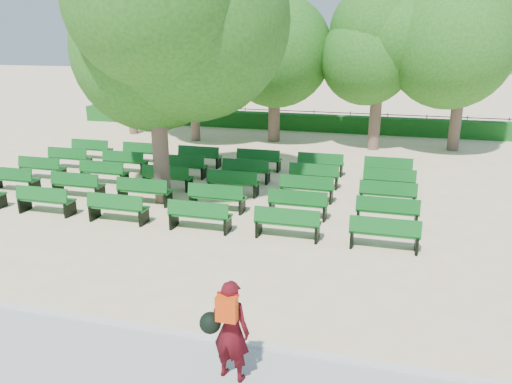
% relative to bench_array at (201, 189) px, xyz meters
% --- Properties ---
extents(ground, '(120.00, 120.00, 0.00)m').
position_rel_bench_array_xyz_m(ground, '(0.97, -1.89, -0.09)').
color(ground, beige).
extents(paving, '(30.00, 2.20, 0.06)m').
position_rel_bench_array_xyz_m(paving, '(0.97, -9.29, -0.06)').
color(paving, '#ABACA7').
rests_on(paving, ground).
extents(curb, '(30.00, 0.12, 0.10)m').
position_rel_bench_array_xyz_m(curb, '(0.97, -8.14, -0.04)').
color(curb, silver).
rests_on(curb, ground).
extents(hedge, '(26.00, 0.70, 0.90)m').
position_rel_bench_array_xyz_m(hedge, '(0.97, 12.11, 0.36)').
color(hedge, '#175A1B').
rests_on(hedge, ground).
extents(fence, '(26.00, 0.10, 1.02)m').
position_rel_bench_array_xyz_m(fence, '(0.97, 12.51, -0.09)').
color(fence, black).
rests_on(fence, ground).
extents(tree_line, '(21.80, 6.80, 7.04)m').
position_rel_bench_array_xyz_m(tree_line, '(0.97, 8.11, -0.09)').
color(tree_line, '#27671B').
rests_on(tree_line, ground).
extents(bench_array, '(1.77, 0.66, 1.09)m').
position_rel_bench_array_xyz_m(bench_array, '(0.00, 0.00, 0.00)').
color(bench_array, '#0F5A1C').
rests_on(bench_array, ground).
extents(tree_among, '(5.78, 5.78, 7.77)m').
position_rel_bench_array_xyz_m(tree_among, '(-0.79, -1.27, 5.06)').
color(tree_among, brown).
rests_on(tree_among, ground).
extents(person, '(0.81, 0.52, 1.67)m').
position_rel_bench_array_xyz_m(person, '(3.96, -9.03, 0.83)').
color(person, '#490A11').
rests_on(person, ground).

